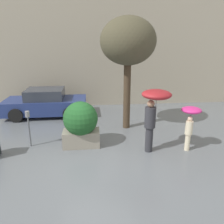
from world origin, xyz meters
TOP-DOWN VIEW (x-y plane):
  - ground_plane at (0.00, 0.00)m, footprint 40.00×40.00m
  - building_facade at (0.00, 6.50)m, footprint 18.00×0.30m
  - planter_box at (-0.50, 1.14)m, footprint 1.24×1.16m
  - person_adult at (1.81, 0.52)m, footprint 0.91×0.91m
  - person_child at (3.03, 0.52)m, footprint 0.63×0.63m
  - parked_car_near at (-2.33, 4.72)m, footprint 3.87×1.95m
  - street_tree at (1.32, 2.73)m, footprint 2.14×2.14m
  - parking_meter at (-2.25, 1.28)m, footprint 0.14×0.14m

SIDE VIEW (x-z plane):
  - ground_plane at x=0.00m, z-range 0.00..0.00m
  - parked_car_near at x=-2.33m, z-range -0.05..1.27m
  - planter_box at x=-0.50m, z-range 0.05..1.63m
  - parking_meter at x=-2.25m, z-range 0.28..1.54m
  - person_child at x=3.03m, z-range 0.37..1.84m
  - person_adult at x=1.81m, z-range 0.52..2.58m
  - building_facade at x=0.00m, z-range 0.00..6.00m
  - street_tree at x=1.32m, z-range 1.23..5.63m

